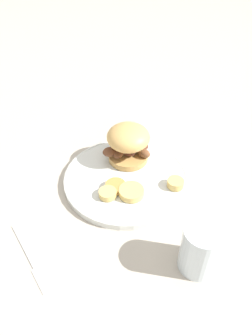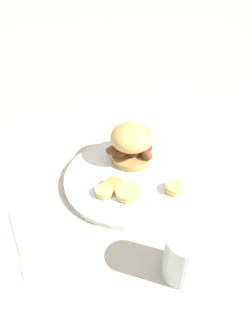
{
  "view_description": "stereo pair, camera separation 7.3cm",
  "coord_description": "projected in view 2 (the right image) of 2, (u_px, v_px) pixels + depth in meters",
  "views": [
    {
      "loc": [
        -0.05,
        0.54,
        0.53
      ],
      "look_at": [
        0.0,
        0.0,
        0.04
      ],
      "focal_mm": 35.0,
      "sensor_mm": 36.0,
      "label": 1
    },
    {
      "loc": [
        -0.12,
        0.53,
        0.53
      ],
      "look_at": [
        0.0,
        0.0,
        0.04
      ],
      "focal_mm": 35.0,
      "sensor_mm": 36.0,
      "label": 2
    }
  ],
  "objects": [
    {
      "name": "ground_plane",
      "position": [
        126.0,
        181.0,
        0.76
      ],
      "size": [
        4.0,
        4.0,
        0.0
      ],
      "primitive_type": "plane",
      "color": "#B2A899"
    },
    {
      "name": "dinner_plate",
      "position": [
        126.0,
        178.0,
        0.75
      ],
      "size": [
        0.28,
        0.28,
        0.02
      ],
      "color": "silver",
      "rests_on": "ground_plane"
    },
    {
      "name": "sandwich",
      "position": [
        134.0,
        143.0,
        0.76
      ],
      "size": [
        0.12,
        0.11,
        0.09
      ],
      "color": "tan",
      "rests_on": "dinner_plate"
    },
    {
      "name": "potato_round_0",
      "position": [
        128.0,
        192.0,
        0.7
      ],
      "size": [
        0.05,
        0.05,
        0.01
      ],
      "primitive_type": "cylinder",
      "color": "#DBB766",
      "rests_on": "dinner_plate"
    },
    {
      "name": "potato_round_1",
      "position": [
        113.0,
        185.0,
        0.71
      ],
      "size": [
        0.04,
        0.04,
        0.01
      ],
      "primitive_type": "cylinder",
      "color": "#BC8942",
      "rests_on": "dinner_plate"
    },
    {
      "name": "potato_round_2",
      "position": [
        104.0,
        192.0,
        0.7
      ],
      "size": [
        0.04,
        0.04,
        0.01
      ],
      "primitive_type": "cylinder",
      "color": "#DBB766",
      "rests_on": "dinner_plate"
    },
    {
      "name": "potato_round_3",
      "position": [
        174.0,
        188.0,
        0.71
      ],
      "size": [
        0.04,
        0.04,
        0.02
      ],
      "primitive_type": "cylinder",
      "color": "#DBB766",
      "rests_on": "dinner_plate"
    },
    {
      "name": "fork",
      "position": [
        21.0,
        245.0,
        0.62
      ],
      "size": [
        0.12,
        0.14,
        0.0
      ],
      "color": "silver",
      "rests_on": "ground_plane"
    },
    {
      "name": "drinking_glass",
      "position": [
        184.0,
        257.0,
        0.55
      ],
      "size": [
        0.07,
        0.07,
        0.1
      ],
      "color": "silver",
      "rests_on": "ground_plane"
    },
    {
      "name": "napkin",
      "position": [
        168.0,
        127.0,
        0.91
      ],
      "size": [
        0.14,
        0.13,
        0.01
      ],
      "primitive_type": "cube",
      "rotation": [
        0.0,
        0.0,
        3.71
      ],
      "color": "beige",
      "rests_on": "ground_plane"
    }
  ]
}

